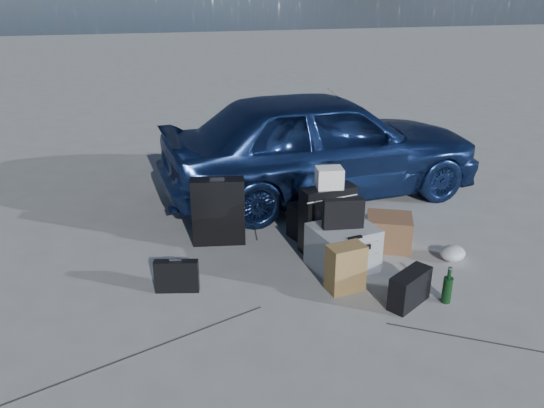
{
  "coord_description": "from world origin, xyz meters",
  "views": [
    {
      "loc": [
        -1.65,
        -3.9,
        2.49
      ],
      "look_at": [
        -0.24,
        0.85,
        0.47
      ],
      "focal_mm": 35.0,
      "sensor_mm": 36.0,
      "label": 1
    }
  ],
  "objects_px": {
    "suitcase_left": "(218,211)",
    "green_bottle": "(448,286)",
    "pelican_case": "(343,247)",
    "duffel_bag": "(323,217)",
    "briefcase": "(177,276)",
    "car": "(322,143)",
    "cardboard_box": "(389,232)",
    "suitcase_right": "(328,219)"
  },
  "relations": [
    {
      "from": "suitcase_left",
      "to": "briefcase",
      "type": "bearing_deg",
      "value": -110.86
    },
    {
      "from": "pelican_case",
      "to": "briefcase",
      "type": "xyz_separation_m",
      "value": [
        -1.57,
        0.01,
        -0.06
      ]
    },
    {
      "from": "car",
      "to": "briefcase",
      "type": "height_order",
      "value": "car"
    },
    {
      "from": "car",
      "to": "cardboard_box",
      "type": "distance_m",
      "value": 1.7
    },
    {
      "from": "car",
      "to": "suitcase_left",
      "type": "xyz_separation_m",
      "value": [
        -1.53,
        -1.01,
        -0.33
      ]
    },
    {
      "from": "pelican_case",
      "to": "cardboard_box",
      "type": "height_order",
      "value": "pelican_case"
    },
    {
      "from": "suitcase_right",
      "to": "car",
      "type": "bearing_deg",
      "value": 62.75
    },
    {
      "from": "suitcase_left",
      "to": "green_bottle",
      "type": "height_order",
      "value": "suitcase_left"
    },
    {
      "from": "pelican_case",
      "to": "green_bottle",
      "type": "bearing_deg",
      "value": -62.03
    },
    {
      "from": "briefcase",
      "to": "suitcase_right",
      "type": "bearing_deg",
      "value": 29.14
    },
    {
      "from": "duffel_bag",
      "to": "cardboard_box",
      "type": "relative_size",
      "value": 1.65
    },
    {
      "from": "suitcase_right",
      "to": "cardboard_box",
      "type": "bearing_deg",
      "value": -20.57
    },
    {
      "from": "duffel_bag",
      "to": "cardboard_box",
      "type": "height_order",
      "value": "duffel_bag"
    },
    {
      "from": "pelican_case",
      "to": "duffel_bag",
      "type": "distance_m",
      "value": 0.78
    },
    {
      "from": "pelican_case",
      "to": "cardboard_box",
      "type": "relative_size",
      "value": 1.29
    },
    {
      "from": "car",
      "to": "cardboard_box",
      "type": "relative_size",
      "value": 8.89
    },
    {
      "from": "cardboard_box",
      "to": "pelican_case",
      "type": "bearing_deg",
      "value": -156.95
    },
    {
      "from": "car",
      "to": "duffel_bag",
      "type": "xyz_separation_m",
      "value": [
        -0.4,
        -1.1,
        -0.5
      ]
    },
    {
      "from": "briefcase",
      "to": "duffel_bag",
      "type": "relative_size",
      "value": 0.51
    },
    {
      "from": "suitcase_left",
      "to": "cardboard_box",
      "type": "bearing_deg",
      "value": -8.18
    },
    {
      "from": "car",
      "to": "duffel_bag",
      "type": "relative_size",
      "value": 5.37
    },
    {
      "from": "suitcase_right",
      "to": "briefcase",
      "type": "bearing_deg",
      "value": -174.35
    },
    {
      "from": "briefcase",
      "to": "car",
      "type": "bearing_deg",
      "value": 57.07
    },
    {
      "from": "briefcase",
      "to": "green_bottle",
      "type": "relative_size",
      "value": 1.2
    },
    {
      "from": "pelican_case",
      "to": "suitcase_left",
      "type": "relative_size",
      "value": 0.82
    },
    {
      "from": "car",
      "to": "green_bottle",
      "type": "bearing_deg",
      "value": 179.52
    },
    {
      "from": "pelican_case",
      "to": "suitcase_right",
      "type": "bearing_deg",
      "value": 80.97
    },
    {
      "from": "suitcase_left",
      "to": "duffel_bag",
      "type": "xyz_separation_m",
      "value": [
        1.13,
        -0.09,
        -0.17
      ]
    },
    {
      "from": "pelican_case",
      "to": "duffel_bag",
      "type": "xyz_separation_m",
      "value": [
        0.11,
        0.77,
        -0.02
      ]
    },
    {
      "from": "briefcase",
      "to": "cardboard_box",
      "type": "distance_m",
      "value": 2.22
    },
    {
      "from": "suitcase_left",
      "to": "suitcase_right",
      "type": "height_order",
      "value": "suitcase_left"
    },
    {
      "from": "briefcase",
      "to": "suitcase_left",
      "type": "xyz_separation_m",
      "value": [
        0.55,
        0.86,
        0.2
      ]
    },
    {
      "from": "green_bottle",
      "to": "car",
      "type": "bearing_deg",
      "value": 92.07
    },
    {
      "from": "cardboard_box",
      "to": "suitcase_left",
      "type": "bearing_deg",
      "value": 160.04
    },
    {
      "from": "briefcase",
      "to": "green_bottle",
      "type": "height_order",
      "value": "green_bottle"
    },
    {
      "from": "car",
      "to": "briefcase",
      "type": "relative_size",
      "value": 10.47
    },
    {
      "from": "duffel_bag",
      "to": "green_bottle",
      "type": "distance_m",
      "value": 1.67
    },
    {
      "from": "car",
      "to": "suitcase_left",
      "type": "distance_m",
      "value": 1.87
    },
    {
      "from": "car",
      "to": "duffel_bag",
      "type": "bearing_deg",
      "value": 157.64
    },
    {
      "from": "pelican_case",
      "to": "green_bottle",
      "type": "relative_size",
      "value": 1.81
    },
    {
      "from": "suitcase_right",
      "to": "green_bottle",
      "type": "distance_m",
      "value": 1.38
    },
    {
      "from": "briefcase",
      "to": "cardboard_box",
      "type": "height_order",
      "value": "cardboard_box"
    }
  ]
}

